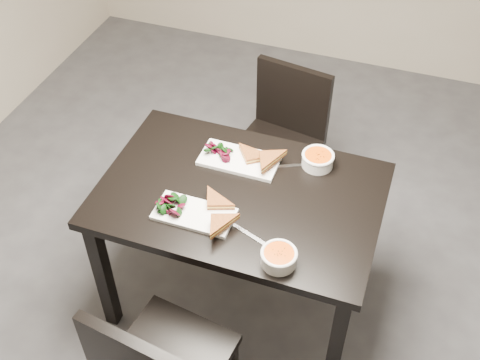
{
  "coord_description": "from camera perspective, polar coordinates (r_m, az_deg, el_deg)",
  "views": [
    {
      "loc": [
        0.11,
        -1.53,
        2.55
      ],
      "look_at": [
        -0.48,
        0.15,
        0.82
      ],
      "focal_mm": 44.55,
      "sensor_mm": 36.0,
      "label": 1
    }
  ],
  "objects": [
    {
      "name": "cutlery_near",
      "position": [
        2.36,
        1.04,
        -5.33
      ],
      "size": [
        0.17,
        0.08,
        0.0
      ],
      "primitive_type": "cube",
      "rotation": [
        0.0,
        0.0,
        -0.36
      ],
      "color": "silver",
      "rests_on": "table"
    },
    {
      "name": "soup_bowl_near",
      "position": [
        2.26,
        3.74,
        -7.35
      ],
      "size": [
        0.14,
        0.14,
        0.06
      ],
      "color": "white",
      "rests_on": "table"
    },
    {
      "name": "ground",
      "position": [
        2.97,
        8.16,
        -15.63
      ],
      "size": [
        5.0,
        5.0,
        0.0
      ],
      "primitive_type": "plane",
      "color": "#47474C",
      "rests_on": "ground"
    },
    {
      "name": "sandwich_far",
      "position": [
        2.61,
        1.16,
        2.01
      ],
      "size": [
        0.22,
        0.21,
        0.06
      ],
      "primitive_type": null,
      "rotation": [
        0.0,
        0.0,
        0.62
      ],
      "color": "#AF5824",
      "rests_on": "plate_far"
    },
    {
      "name": "cutlery_far",
      "position": [
        2.65,
        4.55,
        1.35
      ],
      "size": [
        0.17,
        0.09,
        0.0
      ],
      "primitive_type": "cube",
      "rotation": [
        0.0,
        0.0,
        0.44
      ],
      "color": "silver",
      "rests_on": "table"
    },
    {
      "name": "table",
      "position": [
        2.6,
        0.0,
        -2.67
      ],
      "size": [
        1.2,
        0.8,
        0.75
      ],
      "color": "black",
      "rests_on": "ground"
    },
    {
      "name": "sandwich_near",
      "position": [
        2.4,
        -2.89,
        -2.84
      ],
      "size": [
        0.2,
        0.17,
        0.05
      ],
      "primitive_type": null,
      "rotation": [
        0.0,
        0.0,
        0.35
      ],
      "color": "#AF5824",
      "rests_on": "plate_near"
    },
    {
      "name": "salad_near",
      "position": [
        2.45,
        -6.61,
        -2.2
      ],
      "size": [
        0.1,
        0.09,
        0.05
      ],
      "primitive_type": null,
      "color": "black",
      "rests_on": "plate_near"
    },
    {
      "name": "salad_far",
      "position": [
        2.67,
        -2.1,
        2.93
      ],
      "size": [
        0.11,
        0.1,
        0.05
      ],
      "primitive_type": null,
      "color": "black",
      "rests_on": "plate_far"
    },
    {
      "name": "plate_near",
      "position": [
        2.44,
        -4.41,
        -3.27
      ],
      "size": [
        0.33,
        0.16,
        0.02
      ],
      "primitive_type": "cube",
      "color": "white",
      "rests_on": "table"
    },
    {
      "name": "soup_bowl_far",
      "position": [
        2.65,
        7.46,
        2.01
      ],
      "size": [
        0.15,
        0.15,
        0.07
      ],
      "color": "white",
      "rests_on": "table"
    },
    {
      "name": "plate_far",
      "position": [
        2.67,
        -0.07,
        1.93
      ],
      "size": [
        0.35,
        0.18,
        0.02
      ],
      "primitive_type": "cube",
      "color": "white",
      "rests_on": "table"
    },
    {
      "name": "chair_far",
      "position": [
        3.24,
        4.07,
        4.41
      ],
      "size": [
        0.48,
        0.48,
        0.85
      ],
      "rotation": [
        0.0,
        0.0,
        -0.17
      ],
      "color": "black",
      "rests_on": "ground"
    }
  ]
}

